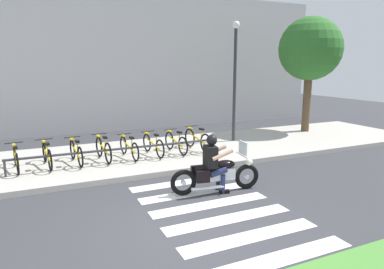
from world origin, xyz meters
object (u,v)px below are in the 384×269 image
Objects in this scene: bicycle_3 at (103,149)px; tree_near_rack at (310,50)px; bicycle_5 at (153,145)px; bicycle_0 at (16,158)px; bicycle_4 at (129,147)px; bicycle_7 at (197,140)px; bicycle_6 at (176,142)px; bicycle_1 at (47,155)px; street_lamp at (235,72)px; motorcycle at (216,174)px; rider at (214,160)px; bicycle_2 at (76,152)px; bike_rack at (120,150)px.

bicycle_3 is 9.73m from tree_near_rack.
bicycle_0 is at bearing 180.00° from bicycle_5.
bicycle_3 is 0.81m from bicycle_4.
bicycle_7 is at bearing -0.04° from bicycle_5.
bicycle_0 is 1.02× the size of bicycle_6.
bicycle_0 is 0.98× the size of bicycle_4.
street_lamp reaches higher than bicycle_1.
motorcycle is at bearing -69.92° from bicycle_4.
rider is at bearing -83.57° from bicycle_5.
bicycle_6 is (3.22, -0.00, -0.00)m from bicycle_2.
bicycle_3 is at bearing 120.00° from rider.
bike_rack is (-2.82, -0.55, 0.06)m from bicycle_7.
bicycle_0 is at bearing 179.99° from bicycle_7.
bicycle_4 is at bearing 54.12° from bike_rack.
rider is 0.85× the size of bicycle_1.
bicycle_1 reaches higher than bicycle_2.
bicycle_7 is at bearing -0.01° from bicycle_2.
bicycle_5 is 1.61m from bicycle_7.
bicycle_0 is at bearing -174.23° from street_lamp.
bicycle_5 is 8.25m from tree_near_rack.
bicycle_2 and bicycle_6 have the same top height.
motorcycle is at bearing -37.77° from bicycle_0.
bicycle_0 is 7.93m from street_lamp.
tree_near_rack reaches higher than bicycle_4.
motorcycle is at bearing -50.37° from bicycle_2.
bike_rack is at bearing -168.86° from tree_near_rack.
bicycle_1 reaches higher than bike_rack.
bicycle_7 is 0.34× the size of tree_near_rack.
bicycle_4 is (3.22, 0.00, -0.00)m from bicycle_0.
bicycle_6 reaches higher than bicycle_4.
tree_near_rack is (7.12, 4.63, 2.88)m from rider.
bicycle_7 is at bearing -0.04° from bicycle_6.
bicycle_1 is 2.09m from bike_rack.
bicycle_2 is at bearing -179.97° from bicycle_4.
bicycle_1 is 4.83m from bicycle_7.
rider reaches higher than motorcycle.
bicycle_3 is 0.94× the size of bicycle_7.
bicycle_5 is at bearing 97.65° from motorcycle.
bicycle_3 is at bearing -179.86° from bicycle_4.
bicycle_3 is at bearing -0.08° from bicycle_2.
bicycle_6 is 0.35× the size of street_lamp.
bicycle_6 is at bearing 84.46° from motorcycle.
bicycle_7 reaches higher than bicycle_5.
bicycle_1 is 1.01× the size of bicycle_2.
bicycle_1 is at bearing -0.03° from bicycle_0.
street_lamp is (1.92, 0.76, 2.27)m from bicycle_7.
bike_rack is at bearing -164.59° from bicycle_6.
bicycle_7 is (0.80, -0.00, 0.02)m from bicycle_6.
bicycle_6 reaches higher than bicycle_5.
bicycle_4 is 2.41m from bicycle_7.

